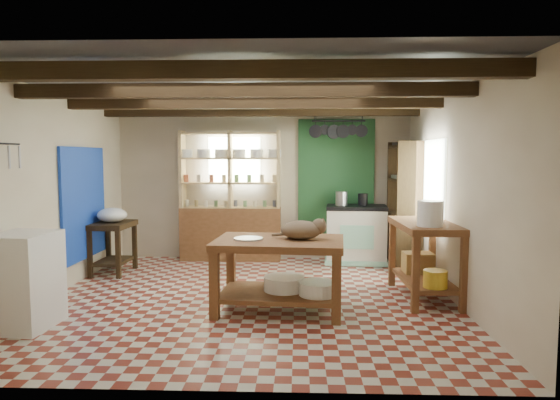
{
  "coord_description": "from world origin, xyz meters",
  "views": [
    {
      "loc": [
        0.6,
        -6.1,
        1.77
      ],
      "look_at": [
        0.37,
        0.3,
        1.21
      ],
      "focal_mm": 32.0,
      "sensor_mm": 36.0,
      "label": 1
    }
  ],
  "objects_px": {
    "stove": "(356,234)",
    "right_counter": "(425,260)",
    "white_cabinet": "(25,280)",
    "cat": "(301,230)",
    "prep_table": "(113,248)",
    "work_table": "(279,275)"
  },
  "relations": [
    {
      "from": "stove",
      "to": "right_counter",
      "type": "bearing_deg",
      "value": -68.89
    },
    {
      "from": "stove",
      "to": "right_counter",
      "type": "relative_size",
      "value": 0.73
    },
    {
      "from": "white_cabinet",
      "to": "cat",
      "type": "height_order",
      "value": "cat"
    },
    {
      "from": "stove",
      "to": "cat",
      "type": "height_order",
      "value": "cat"
    },
    {
      "from": "white_cabinet",
      "to": "cat",
      "type": "relative_size",
      "value": 2.1
    },
    {
      "from": "right_counter",
      "to": "prep_table",
      "type": "bearing_deg",
      "value": 163.32
    },
    {
      "from": "prep_table",
      "to": "right_counter",
      "type": "height_order",
      "value": "right_counter"
    },
    {
      "from": "stove",
      "to": "cat",
      "type": "xyz_separation_m",
      "value": [
        -0.93,
        -2.6,
        0.45
      ]
    },
    {
      "from": "prep_table",
      "to": "cat",
      "type": "xyz_separation_m",
      "value": [
        2.84,
        -1.7,
        0.54
      ]
    },
    {
      "from": "stove",
      "to": "prep_table",
      "type": "distance_m",
      "value": 3.88
    },
    {
      "from": "work_table",
      "to": "cat",
      "type": "xyz_separation_m",
      "value": [
        0.25,
        0.03,
        0.52
      ]
    },
    {
      "from": "stove",
      "to": "right_counter",
      "type": "height_order",
      "value": "stove"
    },
    {
      "from": "work_table",
      "to": "white_cabinet",
      "type": "relative_size",
      "value": 1.47
    },
    {
      "from": "cat",
      "to": "prep_table",
      "type": "bearing_deg",
      "value": 143.88
    },
    {
      "from": "work_table",
      "to": "right_counter",
      "type": "distance_m",
      "value": 1.88
    },
    {
      "from": "prep_table",
      "to": "cat",
      "type": "height_order",
      "value": "cat"
    },
    {
      "from": "work_table",
      "to": "cat",
      "type": "bearing_deg",
      "value": 11.31
    },
    {
      "from": "cat",
      "to": "stove",
      "type": "bearing_deg",
      "value": 65.2
    },
    {
      "from": "work_table",
      "to": "prep_table",
      "type": "xyz_separation_m",
      "value": [
        -2.59,
        1.73,
        -0.02
      ]
    },
    {
      "from": "prep_table",
      "to": "white_cabinet",
      "type": "height_order",
      "value": "white_cabinet"
    },
    {
      "from": "prep_table",
      "to": "stove",
      "type": "bearing_deg",
      "value": 15.27
    },
    {
      "from": "white_cabinet",
      "to": "right_counter",
      "type": "relative_size",
      "value": 0.74
    }
  ]
}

